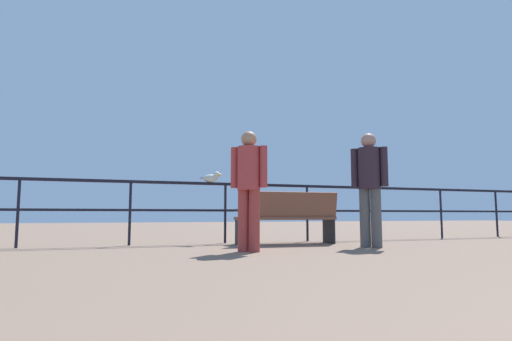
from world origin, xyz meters
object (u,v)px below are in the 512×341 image
Objects in this scene: person_by_bench at (249,182)px; seagull_on_rail at (212,177)px; person_at_railing at (370,181)px; bench_near_left at (287,215)px.

person_by_bench is 1.84m from seagull_on_rail.
seagull_on_rail is (-2.09, 1.73, 0.14)m from person_at_railing.
person_by_bench is at bearing -177.45° from person_at_railing.
person_by_bench reaches higher than bench_near_left.
bench_near_left is 1.67m from person_by_bench.
seagull_on_rail is at bearing 140.41° from person_at_railing.
bench_near_left is 1.06× the size of person_by_bench.
seagull_on_rail is at bearing 91.90° from person_by_bench.
seagull_on_rail is (-1.16, 0.66, 0.66)m from bench_near_left.
person_by_bench is at bearing -88.10° from seagull_on_rail.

